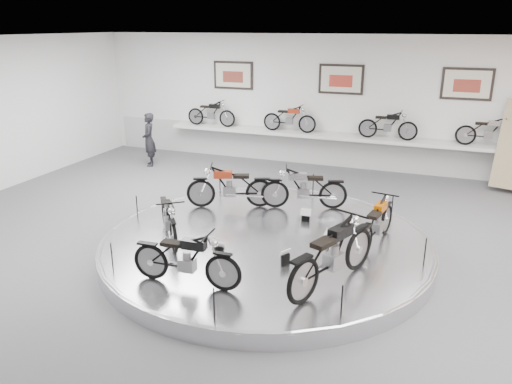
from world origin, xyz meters
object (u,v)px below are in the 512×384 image
at_px(bike_a, 377,222).
at_px(visitor, 149,140).
at_px(bike_f, 333,253).
at_px(display_platform, 266,245).
at_px(bike_b, 304,188).
at_px(bike_d, 169,218).
at_px(bike_c, 230,186).
at_px(bike_e, 186,258).
at_px(shelf, 336,137).

distance_m(bike_a, visitor, 8.72).
bearing_deg(bike_f, visitor, 72.16).
bearing_deg(display_platform, bike_b, 82.65).
relative_size(bike_d, bike_f, 0.81).
bearing_deg(bike_a, bike_b, 61.26).
height_order(bike_c, bike_d, bike_c).
distance_m(bike_d, bike_e, 1.85).
bearing_deg(bike_c, shelf, -126.07).
xyz_separation_m(shelf, bike_e, (-0.57, -8.58, -0.24)).
height_order(bike_f, visitor, visitor).
xyz_separation_m(shelf, bike_c, (-1.34, -5.04, -0.20)).
distance_m(bike_c, visitor, 5.38).
bearing_deg(bike_c, bike_a, 143.44).
height_order(bike_b, visitor, visitor).
relative_size(shelf, bike_b, 6.71).
bearing_deg(bike_f, bike_e, 132.75).
relative_size(bike_a, bike_c, 0.93).
xyz_separation_m(bike_c, bike_e, (0.77, -3.54, -0.03)).
height_order(bike_c, visitor, visitor).
relative_size(display_platform, shelf, 0.58).
xyz_separation_m(shelf, visitor, (-5.56, -1.70, -0.17)).
relative_size(bike_c, visitor, 1.01).
xyz_separation_m(bike_a, bike_d, (-3.77, -1.16, -0.01)).
height_order(bike_a, bike_c, bike_c).
xyz_separation_m(bike_b, bike_c, (-1.58, -0.51, 0.01)).
relative_size(shelf, bike_a, 7.06).
bearing_deg(bike_e, display_platform, 72.61).
bearing_deg(bike_e, bike_c, 99.53).
distance_m(display_platform, bike_f, 2.23).
relative_size(bike_a, bike_d, 1.02).
bearing_deg(bike_e, bike_b, 75.93).
height_order(bike_a, bike_b, bike_b).
bearing_deg(bike_e, bike_a, 42.14).
bearing_deg(bike_a, visitor, 70.52).
bearing_deg(visitor, bike_b, 30.35).
height_order(bike_b, bike_e, bike_b).
relative_size(shelf, bike_e, 6.96).
distance_m(bike_c, bike_d, 2.13).
height_order(display_platform, bike_f, bike_f).
height_order(bike_a, bike_e, bike_e).
distance_m(display_platform, bike_b, 1.99).
distance_m(display_platform, bike_c, 2.02).
distance_m(bike_a, bike_b, 2.31).
height_order(display_platform, bike_c, bike_c).
xyz_separation_m(bike_c, visitor, (-4.22, 3.34, 0.04)).
xyz_separation_m(display_platform, visitor, (-5.56, 4.70, 0.68)).
height_order(bike_a, bike_d, bike_a).
distance_m(bike_e, bike_f, 2.32).
xyz_separation_m(shelf, bike_b, (0.24, -4.53, -0.22)).
distance_m(display_platform, bike_a, 2.18).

